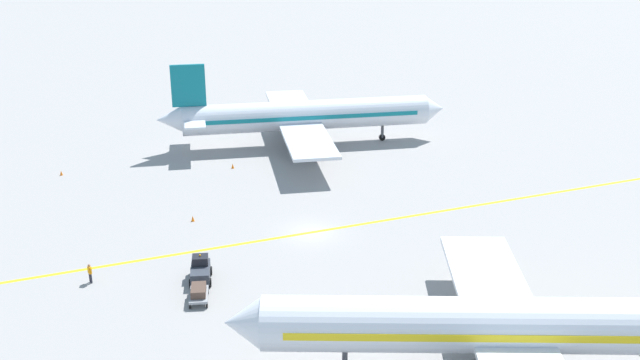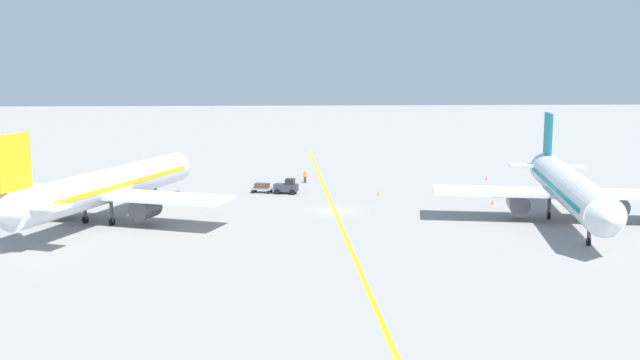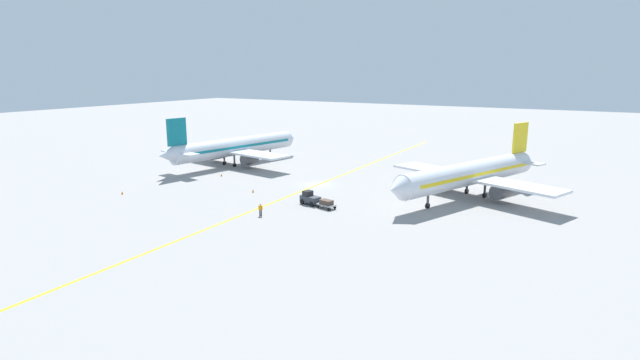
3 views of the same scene
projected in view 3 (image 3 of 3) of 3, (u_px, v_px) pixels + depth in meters
name	position (u px, v px, depth m)	size (l,w,h in m)	color
ground_plane	(317.00, 185.00, 85.05)	(400.00, 400.00, 0.00)	gray
apron_yellow_centreline	(317.00, 185.00, 85.05)	(0.40, 120.00, 0.01)	yellow
airplane_at_gate	(235.00, 147.00, 102.27)	(28.48, 35.43, 10.60)	silver
airplane_adjacent_stand	(471.00, 174.00, 75.97)	(28.03, 34.27, 10.60)	silver
baggage_tug_dark	(310.00, 198.00, 72.62)	(3.27, 2.33, 2.11)	#333842
baggage_cart_trailing	(326.00, 203.00, 70.41)	(2.86, 1.98, 1.24)	gray
ground_crew_worker	(261.00, 209.00, 66.74)	(0.55, 0.33, 1.68)	#23232D
traffic_cone_near_nose	(253.00, 191.00, 79.76)	(0.32, 0.32, 0.55)	orange
traffic_cone_mid_apron	(221.00, 175.00, 91.91)	(0.32, 0.32, 0.55)	orange
traffic_cone_by_wingtip	(122.00, 193.00, 78.50)	(0.32, 0.32, 0.55)	orange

